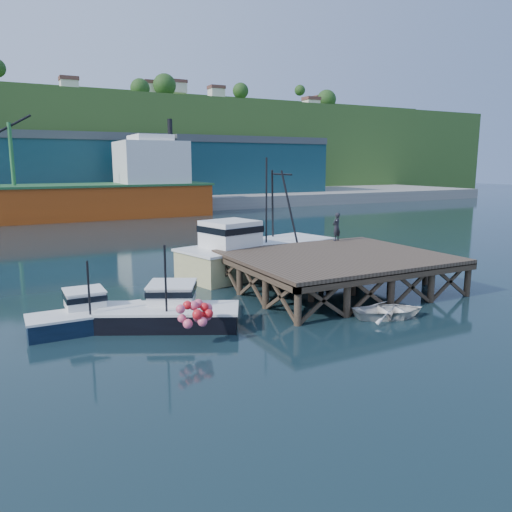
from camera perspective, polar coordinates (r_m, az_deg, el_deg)
ground at (r=27.67m, az=-0.09°, el=-5.12°), size 300.00×300.00×0.00m
wharf at (r=29.94m, az=9.46°, el=-0.24°), size 12.00×10.00×2.62m
far_quay at (r=94.66m, az=-20.12°, el=6.01°), size 160.00×40.00×2.00m
warehouse_mid at (r=89.49m, az=-19.91°, el=9.33°), size 28.00×16.00×9.00m
warehouse_right at (r=98.21m, az=-2.06°, el=10.00°), size 30.00×16.00×9.00m
cargo_ship at (r=71.86m, az=-24.59°, el=6.30°), size 55.50×10.00×13.75m
hillside at (r=124.30m, az=-22.31°, el=11.43°), size 220.00×50.00×22.00m
boat_navy at (r=24.23m, az=-18.67°, el=-6.35°), size 5.27×2.77×3.29m
boat_black at (r=23.74m, az=-9.79°, el=-6.12°), size 6.78×5.68×3.96m
trawler at (r=34.61m, az=0.02°, el=0.82°), size 12.41×7.02×7.86m
dinghy at (r=25.44m, az=14.99°, el=-6.04°), size 4.12×3.45×0.73m
dockworker at (r=35.27m, az=9.18°, el=3.32°), size 0.84×0.70×1.97m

